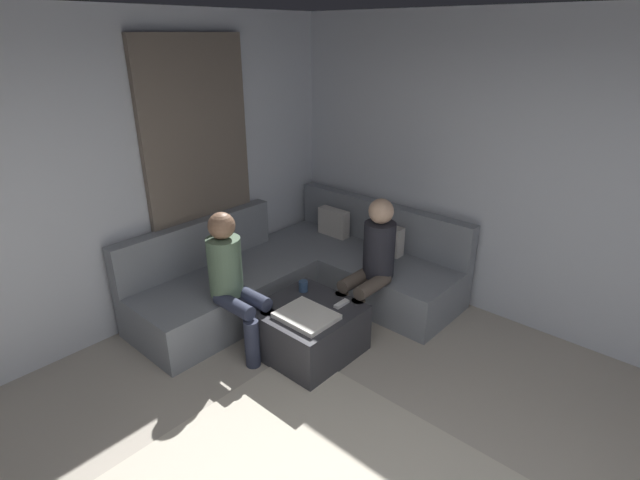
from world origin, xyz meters
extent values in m
cube|color=silver|center=(0.00, 2.94, 1.35)|extent=(6.00, 0.12, 2.70)
cube|color=silver|center=(-2.94, 0.00, 1.35)|extent=(0.12, 6.00, 2.70)
cube|color=#726659|center=(-2.84, 1.30, 1.25)|extent=(0.06, 1.10, 2.50)
cube|color=gray|center=(-1.78, 2.41, 0.21)|extent=(2.10, 0.85, 0.42)
cube|color=gray|center=(-1.78, 2.76, 0.65)|extent=(2.10, 0.14, 0.45)
cube|color=gray|center=(-2.41, 1.13, 0.21)|extent=(0.85, 1.70, 0.42)
cube|color=gray|center=(-2.76, 1.13, 0.65)|extent=(0.14, 1.70, 0.45)
cube|color=silver|center=(-2.28, 2.58, 0.54)|extent=(0.36, 0.12, 0.36)
cube|color=silver|center=(-1.58, 2.58, 0.54)|extent=(0.36, 0.12, 0.36)
cube|color=#333338|center=(-1.43, 1.26, 0.21)|extent=(0.76, 0.76, 0.42)
cube|color=white|center=(-1.33, 1.14, 0.44)|extent=(0.44, 0.36, 0.04)
cylinder|color=#334C72|center=(-1.65, 1.44, 0.47)|extent=(0.08, 0.08, 0.10)
cube|color=white|center=(-1.25, 1.48, 0.43)|extent=(0.05, 0.15, 0.02)
cylinder|color=brown|center=(-1.20, 1.63, 0.21)|extent=(0.12, 0.12, 0.42)
cylinder|color=brown|center=(-1.38, 1.63, 0.21)|extent=(0.12, 0.12, 0.42)
cylinder|color=brown|center=(-1.20, 1.83, 0.48)|extent=(0.12, 0.40, 0.12)
cylinder|color=brown|center=(-1.38, 1.83, 0.48)|extent=(0.12, 0.40, 0.12)
cylinder|color=#26262D|center=(-1.29, 2.03, 0.73)|extent=(0.28, 0.28, 0.50)
sphere|color=#D8AD8C|center=(-1.29, 2.03, 1.09)|extent=(0.22, 0.22, 0.22)
cylinder|color=#2D3347|center=(-1.63, 1.00, 0.21)|extent=(0.12, 0.12, 0.42)
cylinder|color=#2D3347|center=(-1.63, 0.82, 0.21)|extent=(0.12, 0.12, 0.42)
cylinder|color=#2D3347|center=(-1.83, 1.00, 0.48)|extent=(0.40, 0.12, 0.12)
cylinder|color=#2D3347|center=(-1.83, 0.82, 0.48)|extent=(0.40, 0.12, 0.12)
cylinder|color=#597259|center=(-2.03, 0.91, 0.73)|extent=(0.28, 0.28, 0.50)
sphere|color=#8C664C|center=(-2.03, 0.91, 1.09)|extent=(0.22, 0.22, 0.22)
camera|label=1|loc=(0.92, -1.21, 2.50)|focal=27.08mm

